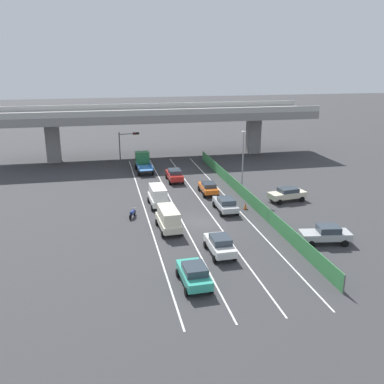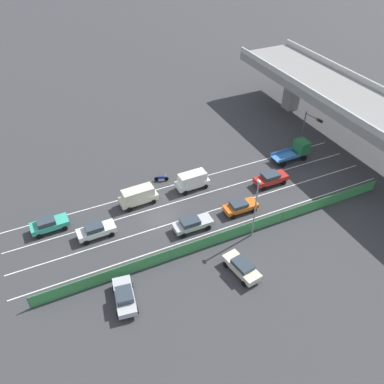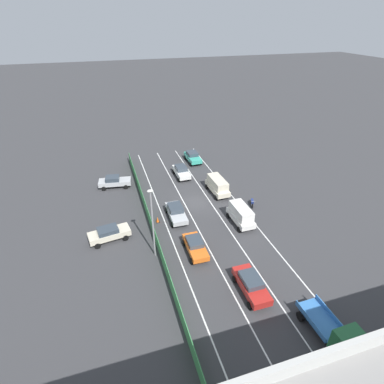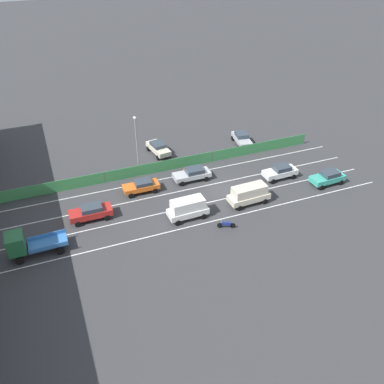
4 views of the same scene
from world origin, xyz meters
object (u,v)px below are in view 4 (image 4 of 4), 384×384
object	(u,v)px
parked_wagon_silver	(242,138)
parked_sedan_cream	(158,148)
car_taxi_orange	(142,186)
motorcycle	(226,224)
car_sedan_white	(280,171)
car_sedan_silver	(192,174)
car_taxi_teal	(328,177)
flatbed_truck_blue	(26,244)
car_van_cream	(249,194)
street_lamp	(137,141)
car_sedan_red	(91,212)
traffic_cone	(185,169)
car_van_white	(188,208)

from	to	relation	value
parked_wagon_silver	parked_sedan_cream	world-z (taller)	parked_wagon_silver
car_taxi_orange	motorcycle	size ratio (longest dim) A/B	2.34
car_sedan_white	car_sedan_silver	world-z (taller)	car_sedan_white
car_sedan_white	parked_wagon_silver	distance (m)	10.10
car_taxi_teal	flatbed_truck_blue	distance (m)	35.10
car_van_cream	street_lamp	xyz separation A→B (m)	(10.84, 9.98, 3.46)
car_taxi_teal	motorcycle	size ratio (longest dim) A/B	2.37
car_sedan_red	motorcycle	distance (m)	14.66
flatbed_truck_blue	car_sedan_white	bearing A→B (deg)	-83.45
flatbed_truck_blue	parked_sedan_cream	xyz separation A→B (m)	(15.19, -18.09, -0.47)
motorcycle	car_sedan_white	bearing A→B (deg)	-57.85
car_taxi_orange	flatbed_truck_blue	bearing A→B (deg)	116.88
car_sedan_white	street_lamp	bearing A→B (deg)	65.57
car_sedan_white	car_sedan_red	size ratio (longest dim) A/B	0.95
traffic_cone	street_lamp	bearing A→B (deg)	75.75
car_sedan_red	motorcycle	bearing A→B (deg)	-117.60
car_van_cream	parked_sedan_cream	bearing A→B (deg)	21.68
traffic_cone	parked_sedan_cream	bearing A→B (deg)	16.52
car_van_cream	car_sedan_silver	world-z (taller)	car_van_cream
parked_wagon_silver	car_sedan_silver	bearing A→B (deg)	122.63
motorcycle	street_lamp	world-z (taller)	street_lamp
car_van_cream	car_taxi_teal	bearing A→B (deg)	-89.20
car_van_white	car_sedan_white	bearing A→B (deg)	-75.80
car_sedan_silver	street_lamp	size ratio (longest dim) A/B	0.59
car_sedan_white	car_van_white	bearing A→B (deg)	104.20
motorcycle	car_taxi_teal	bearing A→B (deg)	-77.58
car_sedan_red	parked_wagon_silver	distance (m)	25.41
car_sedan_red	car_taxi_teal	bearing A→B (deg)	-96.89
parked_sedan_cream	traffic_cone	distance (m)	6.03
car_taxi_teal	street_lamp	size ratio (longest dim) A/B	0.55
car_sedan_white	car_taxi_teal	world-z (taller)	car_sedan_white
car_taxi_teal	parked_wagon_silver	size ratio (longest dim) A/B	0.92
car_van_cream	flatbed_truck_blue	xyz separation A→B (m)	(-0.04, 24.12, 0.10)
car_sedan_white	car_sedan_silver	bearing A→B (deg)	71.05
car_taxi_teal	parked_sedan_cream	distance (m)	22.67
car_van_cream	parked_wagon_silver	bearing A→B (deg)	-24.03
car_sedan_red	car_van_white	world-z (taller)	car_van_white
car_van_white	parked_wagon_silver	world-z (taller)	car_van_white
car_van_white	car_taxi_orange	world-z (taller)	car_van_white
car_sedan_white	flatbed_truck_blue	bearing A→B (deg)	96.55
motorcycle	parked_sedan_cream	bearing A→B (deg)	5.26
car_sedan_white	traffic_cone	distance (m)	12.16
flatbed_truck_blue	motorcycle	xyz separation A→B (m)	(-3.18, -19.79, -0.92)
flatbed_truck_blue	parked_sedan_cream	distance (m)	23.63
car_sedan_white	car_taxi_teal	distance (m)	5.74
car_taxi_orange	street_lamp	world-z (taller)	street_lamp
car_taxi_teal	car_sedan_red	bearing A→B (deg)	83.11
car_taxi_orange	street_lamp	xyz separation A→B (m)	(4.12, -0.80, 3.88)
car_sedan_red	parked_wagon_silver	size ratio (longest dim) A/B	0.97
car_sedan_silver	street_lamp	bearing A→B (deg)	56.90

